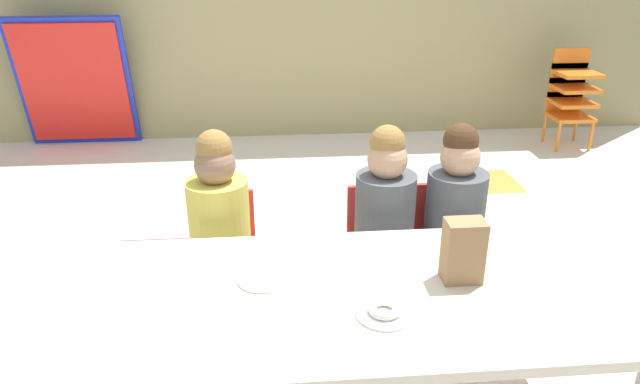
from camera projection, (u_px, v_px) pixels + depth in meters
The scene contains 11 objects.
ground_plane at pixel (317, 296), 2.91m from camera, with size 6.67×5.27×0.02m.
craft_table at pixel (355, 302), 1.94m from camera, with size 1.78×0.83×0.56m.
seated_child_near_camera at pixel (219, 214), 2.47m from camera, with size 0.33×0.33×0.92m.
seated_child_middle_seat at pixel (385, 208), 2.53m from camera, with size 0.34×0.34×0.92m.
seated_child_far_right at pixel (455, 205), 2.56m from camera, with size 0.33×0.33×0.92m.
kid_chair_orange_stack at pixel (571, 92), 4.83m from camera, with size 0.32×0.30×0.80m.
folded_activity_table at pixel (75, 83), 4.76m from camera, with size 0.90×0.29×1.09m.
paper_bag_brown at pixel (463, 251), 1.94m from camera, with size 0.13×0.09×0.22m, color #9E754C.
paper_plate_near_edge at pixel (384, 314), 1.80m from camera, with size 0.18×0.18×0.01m, color white.
paper_plate_center_table at pixel (263, 279), 1.98m from camera, with size 0.18×0.18×0.01m, color white.
donut_powdered_on_plate at pixel (385, 309), 1.79m from camera, with size 0.10×0.10×0.03m, color white.
Camera 1 is at (-0.21, -2.45, 1.63)m, focal length 32.82 mm.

